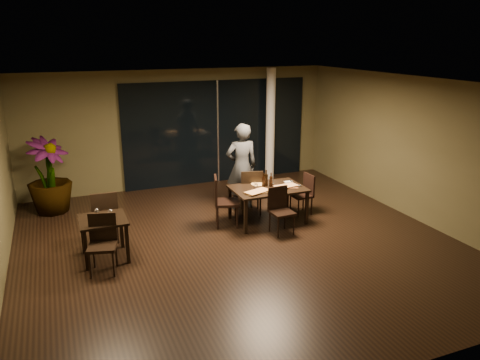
# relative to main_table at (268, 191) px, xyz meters

# --- Properties ---
(ground) EXTENTS (8.00, 8.00, 0.00)m
(ground) POSITION_rel_main_table_xyz_m (-1.00, -0.80, -0.68)
(ground) COLOR black
(ground) RESTS_ON ground
(wall_back) EXTENTS (8.00, 0.10, 3.00)m
(wall_back) POSITION_rel_main_table_xyz_m (-1.00, 3.25, 0.82)
(wall_back) COLOR #494326
(wall_back) RESTS_ON ground
(wall_front) EXTENTS (8.00, 0.10, 3.00)m
(wall_front) POSITION_rel_main_table_xyz_m (-1.00, -4.85, 0.82)
(wall_front) COLOR #494326
(wall_front) RESTS_ON ground
(wall_right) EXTENTS (0.10, 8.00, 3.00)m
(wall_right) POSITION_rel_main_table_xyz_m (3.05, -0.80, 0.82)
(wall_right) COLOR #494326
(wall_right) RESTS_ON ground
(ceiling) EXTENTS (8.00, 8.00, 0.04)m
(ceiling) POSITION_rel_main_table_xyz_m (-1.00, -0.80, 2.34)
(ceiling) COLOR white
(ceiling) RESTS_ON wall_back
(window_panel) EXTENTS (5.00, 0.06, 2.70)m
(window_panel) POSITION_rel_main_table_xyz_m (0.00, 3.16, 0.67)
(window_panel) COLOR black
(window_panel) RESTS_ON ground
(column) EXTENTS (0.24, 0.24, 3.00)m
(column) POSITION_rel_main_table_xyz_m (1.40, 2.85, 0.82)
(column) COLOR silver
(column) RESTS_ON ground
(main_table) EXTENTS (1.50, 1.00, 0.75)m
(main_table) POSITION_rel_main_table_xyz_m (0.00, 0.00, 0.00)
(main_table) COLOR black
(main_table) RESTS_ON ground
(side_table) EXTENTS (0.80, 0.80, 0.75)m
(side_table) POSITION_rel_main_table_xyz_m (-3.40, -0.50, -0.05)
(side_table) COLOR black
(side_table) RESTS_ON ground
(chair_main_far) EXTENTS (0.58, 0.58, 1.01)m
(chair_main_far) POSITION_rel_main_table_xyz_m (-0.15, 0.53, -0.11)
(chair_main_far) COLOR black
(chair_main_far) RESTS_ON ground
(chair_main_near) EXTENTS (0.45, 0.45, 0.93)m
(chair_main_near) POSITION_rel_main_table_xyz_m (-0.02, -0.61, -0.16)
(chair_main_near) COLOR black
(chair_main_near) RESTS_ON ground
(chair_main_left) EXTENTS (0.61, 0.61, 1.05)m
(chair_main_left) POSITION_rel_main_table_xyz_m (-0.97, 0.15, -0.09)
(chair_main_left) COLOR black
(chair_main_left) RESTS_ON ground
(chair_main_right) EXTENTS (0.43, 0.43, 0.89)m
(chair_main_right) POSITION_rel_main_table_xyz_m (0.96, 0.14, -0.18)
(chair_main_right) COLOR black
(chair_main_right) RESTS_ON ground
(chair_side_far) EXTENTS (0.50, 0.50, 1.04)m
(chair_side_far) POSITION_rel_main_table_xyz_m (-3.30, 0.16, -0.10)
(chair_side_far) COLOR black
(chair_side_far) RESTS_ON ground
(chair_side_near) EXTENTS (0.55, 0.55, 0.98)m
(chair_side_near) POSITION_rel_main_table_xyz_m (-3.47, -0.94, -0.13)
(chair_side_near) COLOR black
(chair_side_near) RESTS_ON ground
(diner) EXTENTS (0.70, 0.49, 1.96)m
(diner) POSITION_rel_main_table_xyz_m (-0.20, 0.96, 0.30)
(diner) COLOR #303235
(diner) RESTS_ON ground
(potted_plant) EXTENTS (1.30, 1.30, 1.69)m
(potted_plant) POSITION_rel_main_table_xyz_m (-4.23, 2.30, 0.17)
(potted_plant) COLOR #1D4818
(potted_plant) RESTS_ON ground
(pizza_board_left) EXTENTS (0.55, 0.33, 0.01)m
(pizza_board_left) POSITION_rel_main_table_xyz_m (-0.34, -0.22, 0.08)
(pizza_board_left) COLOR #4A3217
(pizza_board_left) RESTS_ON main_table
(pizza_board_right) EXTENTS (0.55, 0.42, 0.01)m
(pizza_board_right) POSITION_rel_main_table_xyz_m (0.36, -0.12, 0.08)
(pizza_board_right) COLOR #492A17
(pizza_board_right) RESTS_ON main_table
(oblong_pizza_left) EXTENTS (0.55, 0.39, 0.02)m
(oblong_pizza_left) POSITION_rel_main_table_xyz_m (-0.34, -0.22, 0.10)
(oblong_pizza_left) COLOR maroon
(oblong_pizza_left) RESTS_ON pizza_board_left
(oblong_pizza_right) EXTENTS (0.51, 0.30, 0.02)m
(oblong_pizza_right) POSITION_rel_main_table_xyz_m (0.36, -0.12, 0.10)
(oblong_pizza_right) COLOR maroon
(oblong_pizza_right) RESTS_ON pizza_board_right
(round_pizza) EXTENTS (0.29, 0.29, 0.01)m
(round_pizza) POSITION_rel_main_table_xyz_m (-0.11, 0.26, 0.08)
(round_pizza) COLOR #AD2E13
(round_pizza) RESTS_ON main_table
(bottle_a) EXTENTS (0.07, 0.07, 0.32)m
(bottle_a) POSITION_rel_main_table_xyz_m (-0.09, 0.04, 0.23)
(bottle_a) COLOR black
(bottle_a) RESTS_ON main_table
(bottle_b) EXTENTS (0.07, 0.07, 0.30)m
(bottle_b) POSITION_rel_main_table_xyz_m (0.08, 0.04, 0.23)
(bottle_b) COLOR black
(bottle_b) RESTS_ON main_table
(bottle_c) EXTENTS (0.08, 0.08, 0.35)m
(bottle_c) POSITION_rel_main_table_xyz_m (0.01, 0.12, 0.25)
(bottle_c) COLOR black
(bottle_c) RESTS_ON main_table
(tumbler_left) EXTENTS (0.08, 0.08, 0.09)m
(tumbler_left) POSITION_rel_main_table_xyz_m (-0.25, 0.06, 0.12)
(tumbler_left) COLOR white
(tumbler_left) RESTS_ON main_table
(tumbler_right) EXTENTS (0.07, 0.07, 0.08)m
(tumbler_right) POSITION_rel_main_table_xyz_m (0.17, 0.17, 0.12)
(tumbler_right) COLOR white
(tumbler_right) RESTS_ON main_table
(napkin_near) EXTENTS (0.20, 0.13, 0.01)m
(napkin_near) POSITION_rel_main_table_xyz_m (0.60, -0.13, 0.08)
(napkin_near) COLOR white
(napkin_near) RESTS_ON main_table
(napkin_far) EXTENTS (0.18, 0.11, 0.01)m
(napkin_far) POSITION_rel_main_table_xyz_m (0.58, 0.18, 0.08)
(napkin_far) COLOR white
(napkin_far) RESTS_ON main_table
(wine_glass_a) EXTENTS (0.08, 0.08, 0.18)m
(wine_glass_a) POSITION_rel_main_table_xyz_m (-3.48, -0.46, 0.16)
(wine_glass_a) COLOR white
(wine_glass_a) RESTS_ON side_table
(wine_glass_b) EXTENTS (0.08, 0.08, 0.18)m
(wine_glass_b) POSITION_rel_main_table_xyz_m (-3.27, -0.59, 0.16)
(wine_glass_b) COLOR white
(wine_glass_b) RESTS_ON side_table
(side_napkin) EXTENTS (0.18, 0.12, 0.01)m
(side_napkin) POSITION_rel_main_table_xyz_m (-3.35, -0.74, 0.08)
(side_napkin) COLOR white
(side_napkin) RESTS_ON side_table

